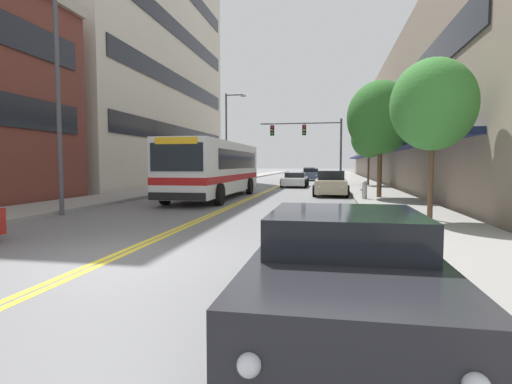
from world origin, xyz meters
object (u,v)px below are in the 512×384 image
object	(u,v)px
fire_hydrant	(364,190)
street_tree_right_mid	(381,118)
street_lamp_left_near	(63,66)
street_tree_right_far	(369,138)
car_charcoal_parked_right_foreground	(345,274)
car_champagne_parked_left_near	(224,179)
car_dark_grey_moving_lead	(309,173)
car_white_moving_second	(295,180)
street_lamp_left_far	(229,131)
car_navy_parked_right_far	(330,181)
street_tree_right_near	(433,105)
car_slate_blue_moving_third	(311,175)
traffic_signal_mast	(311,138)
city_bus	(216,167)
car_beige_parked_right_mid	(331,184)

from	to	relation	value
fire_hydrant	street_tree_right_mid	bearing A→B (deg)	53.70
street_lamp_left_near	street_tree_right_far	size ratio (longest dim) A/B	1.69
street_lamp_left_near	car_charcoal_parked_right_foreground	bearing A→B (deg)	-41.45
car_champagne_parked_left_near	car_dark_grey_moving_lead	distance (m)	24.69
car_white_moving_second	street_lamp_left_far	bearing A→B (deg)	150.04
car_navy_parked_right_far	street_tree_right_near	size ratio (longest dim) A/B	0.85
car_champagne_parked_left_near	car_slate_blue_moving_third	size ratio (longest dim) A/B	1.00
street_tree_right_mid	street_tree_right_far	distance (m)	12.18
car_champagne_parked_left_near	traffic_signal_mast	world-z (taller)	traffic_signal_mast
car_white_moving_second	street_lamp_left_near	bearing A→B (deg)	-108.34
car_champagne_parked_left_near	street_lamp_left_near	distance (m)	19.61
street_tree_right_near	fire_hydrant	world-z (taller)	street_tree_right_near
car_navy_parked_right_far	traffic_signal_mast	distance (m)	5.98
traffic_signal_mast	street_tree_right_mid	distance (m)	15.17
street_tree_right_far	fire_hydrant	xyz separation A→B (m)	(-1.40, -13.30, -3.35)
car_navy_parked_right_far	car_white_moving_second	bearing A→B (deg)	160.34
car_white_moving_second	street_tree_right_near	world-z (taller)	street_tree_right_near
car_dark_grey_moving_lead	street_lamp_left_near	size ratio (longest dim) A/B	0.48
car_dark_grey_moving_lead	street_tree_right_mid	world-z (taller)	street_tree_right_mid
city_bus	car_dark_grey_moving_lead	size ratio (longest dim) A/B	2.58
car_dark_grey_moving_lead	fire_hydrant	xyz separation A→B (m)	(4.46, -35.52, -0.03)
car_charcoal_parked_right_foreground	car_dark_grey_moving_lead	size ratio (longest dim) A/B	0.96
car_beige_parked_right_mid	traffic_signal_mast	bearing A→B (deg)	98.27
city_bus	car_champagne_parked_left_near	bearing A→B (deg)	102.80
traffic_signal_mast	car_beige_parked_right_mid	bearing A→B (deg)	-81.73
street_lamp_left_far	street_tree_right_mid	world-z (taller)	street_lamp_left_far
car_beige_parked_right_mid	street_tree_right_near	size ratio (longest dim) A/B	0.93
car_champagne_parked_left_near	street_lamp_left_far	xyz separation A→B (m)	(-0.70, 4.51, 4.31)
car_dark_grey_moving_lead	street_tree_right_far	world-z (taller)	street_tree_right_far
car_champagne_parked_left_near	street_tree_right_mid	bearing A→B (deg)	-43.03
street_lamp_left_near	car_slate_blue_moving_third	bearing A→B (deg)	77.75
street_tree_right_mid	car_navy_parked_right_far	bearing A→B (deg)	103.90
car_champagne_parked_left_near	car_dark_grey_moving_lead	xyz separation A→B (m)	(5.84, 23.99, 0.02)
car_champagne_parked_left_near	car_navy_parked_right_far	world-z (taller)	car_champagne_parked_left_near
car_champagne_parked_left_near	street_tree_right_mid	world-z (taller)	street_tree_right_mid
car_champagne_parked_left_near	car_charcoal_parked_right_foreground	distance (m)	28.77
car_white_moving_second	car_slate_blue_moving_third	distance (m)	13.52
fire_hydrant	car_navy_parked_right_far	bearing A→B (deg)	98.46
car_navy_parked_right_far	street_lamp_left_near	bearing A→B (deg)	-116.47
car_navy_parked_right_far	street_tree_right_far	size ratio (longest dim) A/B	0.77
car_slate_blue_moving_third	street_tree_right_near	world-z (taller)	street_tree_right_near
car_charcoal_parked_right_foreground	city_bus	bearing A→B (deg)	110.78
city_bus	street_tree_right_near	bearing A→B (deg)	-41.52
city_bus	street_tree_right_near	xyz separation A→B (m)	(9.19, -8.14, 1.95)
street_tree_right_near	street_tree_right_mid	bearing A→B (deg)	93.41
street_lamp_left_far	car_dark_grey_moving_lead	bearing A→B (deg)	71.44
street_lamp_left_far	car_white_moving_second	bearing A→B (deg)	-29.96
city_bus	car_dark_grey_moving_lead	world-z (taller)	city_bus
street_lamp_left_far	street_tree_right_near	size ratio (longest dim) A/B	1.71
car_champagne_parked_left_near	traffic_signal_mast	bearing A→B (deg)	31.13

